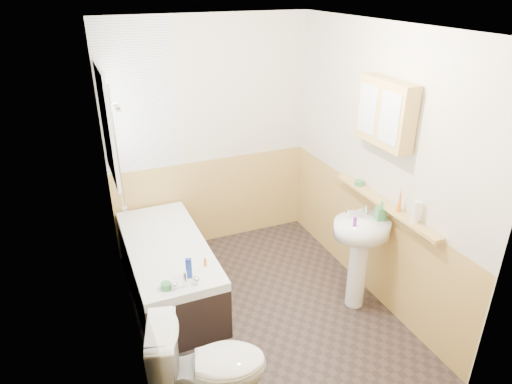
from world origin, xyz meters
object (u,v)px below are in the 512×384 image
bathtub (169,268)px  medicine_cabinet (385,113)px  sink (360,246)px  toilet (210,368)px  pine_shelf (384,204)px

bathtub → medicine_cabinet: medicine_cabinet is taller
sink → medicine_cabinet: medicine_cabinet is taller
bathtub → sink: size_ratio=1.58×
toilet → pine_shelf: bearing=-57.0°
bathtub → toilet: size_ratio=1.99×
bathtub → pine_shelf: 2.08m
bathtub → toilet: (-0.03, -1.40, 0.09)m
bathtub → toilet: 1.40m
bathtub → pine_shelf: (1.77, -0.82, 0.72)m
sink → pine_shelf: size_ratio=0.75×
toilet → sink: size_ratio=0.79×
medicine_cabinet → pine_shelf: bearing=-74.7°
pine_shelf → medicine_cabinet: bearing=105.3°
bathtub → toilet: toilet is taller
sink → medicine_cabinet: bearing=40.0°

